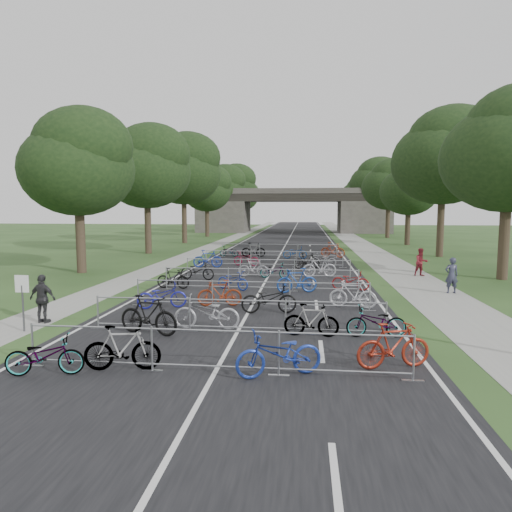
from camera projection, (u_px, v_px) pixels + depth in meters
The scene contains 59 objects.
ground at pixel (215, 373), 10.89m from camera, with size 200.00×200.00×0.00m, color #29461E.
road at pixel (289, 238), 60.33m from camera, with size 11.00×140.00×0.01m, color black.
sidewalk_right at pixel (351, 238), 59.46m from camera, with size 3.00×140.00×0.01m, color gray.
sidewalk_left at pixel (233, 238), 61.13m from camera, with size 2.00×140.00×0.01m, color gray.
lane_markings at pixel (289, 238), 60.33m from camera, with size 0.12×140.00×0.00m, color silver.
overpass_bridge at pixel (293, 211), 74.79m from camera, with size 31.00×8.00×7.05m.
park_sign at pixel (22, 293), 14.46m from camera, with size 0.45×0.06×1.83m.
tree_left_0 at pixel (79, 165), 27.19m from camera, with size 6.72×6.72×10.25m.
tree_right_0 at pixel (512, 152), 24.50m from camera, with size 7.17×7.17×10.93m.
tree_left_1 at pixel (147, 169), 38.97m from camera, with size 7.56×7.56×11.53m.
tree_right_1 at pixel (445, 158), 36.27m from camera, with size 8.18×8.18×12.47m.
tree_left_2 at pixel (184, 170), 50.74m from camera, with size 8.40×8.40×12.81m.
tree_right_2 at pixel (410, 189), 48.33m from camera, with size 6.16×6.16×9.39m.
tree_left_3 at pixel (207, 190), 62.78m from camera, with size 6.72×6.72×10.25m.
tree_right_3 at pixel (390, 185), 60.10m from camera, with size 7.17×7.17×10.93m.
tree_left_4 at pixel (223, 187), 74.56m from camera, with size 7.56×7.56×11.53m.
tree_right_4 at pixel (376, 183), 71.86m from camera, with size 8.18×8.18×12.47m.
tree_left_5 at pixel (234, 186), 86.34m from camera, with size 8.40×8.40×12.81m.
tree_right_5 at pixel (366, 197), 83.93m from camera, with size 6.16×6.16×9.39m.
tree_left_6 at pixel (243, 196), 98.37m from camera, with size 6.72×6.72×10.25m.
tree_right_6 at pixel (359, 194), 95.69m from camera, with size 7.17×7.17×10.93m.
barrier_row_0 at pixel (214, 351), 10.84m from camera, with size 9.70×0.08×1.10m.
barrier_row_1 at pixel (237, 316), 14.39m from camera, with size 9.70×0.08×1.10m.
barrier_row_2 at pixel (251, 295), 17.95m from camera, with size 9.70×0.08×1.10m.
barrier_row_3 at pixel (260, 280), 21.71m from camera, with size 9.70×0.08×1.10m.
barrier_row_4 at pixel (267, 269), 25.67m from camera, with size 9.70×0.08×1.10m.
barrier_row_5 at pixel (273, 259), 30.61m from camera, with size 9.70×0.08×1.10m.
barrier_row_6 at pixel (279, 251), 36.54m from camera, with size 9.70×0.08×1.10m.
bike_0 at pixel (45, 356), 10.71m from camera, with size 0.63×1.81×0.95m, color #9FA2A7.
bike_1 at pixel (122, 348), 11.02m from camera, with size 0.52×1.86×1.12m, color #9FA2A7.
bike_2 at pixel (279, 354), 10.61m from camera, with size 0.73×2.09×1.10m, color navy.
bike_3 at pixel (394, 346), 11.16m from camera, with size 0.54×1.91×1.15m, color maroon.
bike_4 at pixel (148, 315), 14.16m from camera, with size 0.58×2.06×1.24m, color black.
bike_5 at pixel (207, 313), 14.75m from camera, with size 0.74×2.13×1.12m, color #9FA0A6.
bike_6 at pixel (311, 321), 13.96m from camera, with size 0.48×1.69×1.02m, color #9FA2A7.
bike_7 at pixel (376, 322), 13.86m from camera, with size 0.64×1.82×0.96m, color #9FA2A7.
bike_8 at pixel (162, 296), 17.90m from camera, with size 0.67×1.92×1.01m, color navy.
bike_9 at pixel (220, 293), 18.27m from camera, with size 0.50×1.78×1.07m, color maroon.
bike_10 at pixel (269, 299), 17.06m from camera, with size 0.72×2.08×1.09m, color black.
bike_11 at pixel (353, 294), 17.93m from camera, with size 0.52×1.86×1.12m, color #BABAC3.
bike_12 at pixel (173, 279), 22.28m from camera, with size 0.47×1.68×1.01m, color black.
bike_13 at pixel (233, 280), 22.00m from camera, with size 0.61×1.75×0.92m, color navy.
bike_14 at pixel (297, 281), 21.18m from camera, with size 0.55×1.93×1.16m, color navy.
bike_15 at pixel (350, 281), 21.90m from camera, with size 0.62×1.77×0.93m, color maroon.
bike_16 at pixel (197, 271), 25.08m from camera, with size 0.68×1.95×1.03m, color black.
bike_17 at pixel (253, 268), 26.12m from camera, with size 0.49×1.74×1.05m, color #93939A.
bike_18 at pixel (275, 271), 25.59m from camera, with size 0.58×1.67×0.88m, color #9FA2A7.
bike_19 at pixel (319, 267), 25.96m from camera, with size 0.56×1.97×1.18m, color #A5A5AD.
bike_20 at pixel (208, 259), 30.19m from camera, with size 0.55×1.95×1.17m, color navy.
bike_21 at pixel (246, 259), 31.01m from camera, with size 0.67×1.92×1.01m, color maroon.
bike_22 at pixel (307, 261), 29.63m from camera, with size 0.49×1.75×1.05m, color black.
bike_23 at pixel (324, 260), 30.95m from camera, with size 0.58×1.68×0.88m, color #A0A1A7.
bike_24 at pixel (229, 251), 37.10m from camera, with size 0.58×1.66×0.87m, color #9FA2A7.
bike_25 at pixel (253, 250), 36.76m from camera, with size 0.54×1.92×1.15m, color #9FA2A7.
bike_26 at pixel (295, 253), 35.46m from camera, with size 0.65×1.87×0.98m, color #1C4A9C.
bike_27 at pixel (333, 250), 36.34m from camera, with size 0.57×2.02×1.22m, color maroon.
pedestrian_a at pixel (452, 276), 21.08m from camera, with size 0.61×0.40×1.67m, color #2D2F44.
pedestrian_b at pixel (421, 262), 26.40m from camera, with size 0.79×0.61×1.62m, color maroon.
pedestrian_c at pixel (43, 299), 15.59m from camera, with size 0.98×0.41×1.68m, color #2A292C.
Camera 1 is at (2.12, -10.37, 3.93)m, focal length 32.00 mm.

